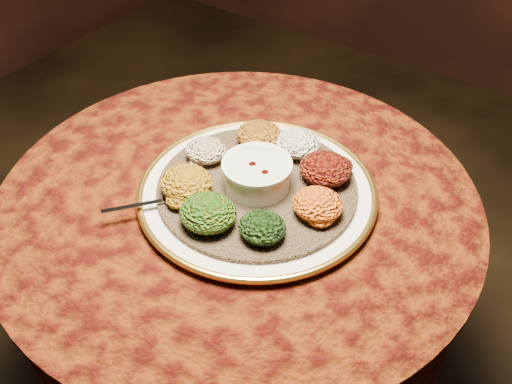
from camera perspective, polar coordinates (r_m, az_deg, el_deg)
The scene contains 13 objects.
table at distance 1.26m, azimuth -1.70°, elevation -6.28°, with size 0.96×0.96×0.73m.
platter at distance 1.12m, azimuth 0.10°, elevation 0.04°, with size 0.48×0.48×0.02m.
injera at distance 1.11m, azimuth 0.10°, elevation 0.45°, with size 0.39×0.39×0.01m, color brown.
stew_bowl at distance 1.09m, azimuth 0.10°, elevation 1.94°, with size 0.13×0.13×0.06m.
spoon at distance 1.08m, azimuth -8.92°, elevation -0.77°, with size 0.11×0.12×0.01m.
portion_ayib at distance 1.18m, azimuth 4.15°, elevation 4.87°, with size 0.10×0.09×0.05m, color silver.
portion_kitfo at distance 1.12m, azimuth 6.95°, elevation 2.35°, with size 0.10×0.10×0.05m, color black.
portion_tikil at distance 1.04m, azimuth 6.18°, elevation -1.23°, with size 0.09×0.09×0.05m, color orange.
portion_gomen at distance 1.00m, azimuth 0.63°, elevation -3.54°, with size 0.09×0.08×0.04m, color black.
portion_mixveg at distance 1.02m, azimuth -4.82°, elevation -2.08°, with size 0.10×0.10×0.05m, color #A1370A.
portion_kik at distance 1.08m, azimuth -6.97°, elevation 0.92°, with size 0.10×0.10×0.05m, color #A5600E.
portion_timatim at distance 1.17m, azimuth -5.05°, elevation 4.16°, with size 0.08×0.08×0.04m, color maroon.
portion_shiro at distance 1.20m, azimuth 0.33°, elevation 5.72°, with size 0.10×0.09×0.05m, color #934E11.
Camera 1 is at (0.51, -0.68, 1.49)m, focal length 40.00 mm.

